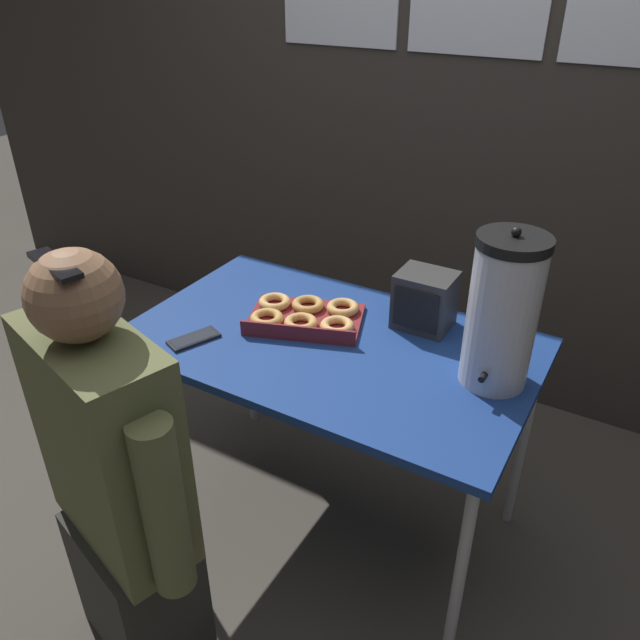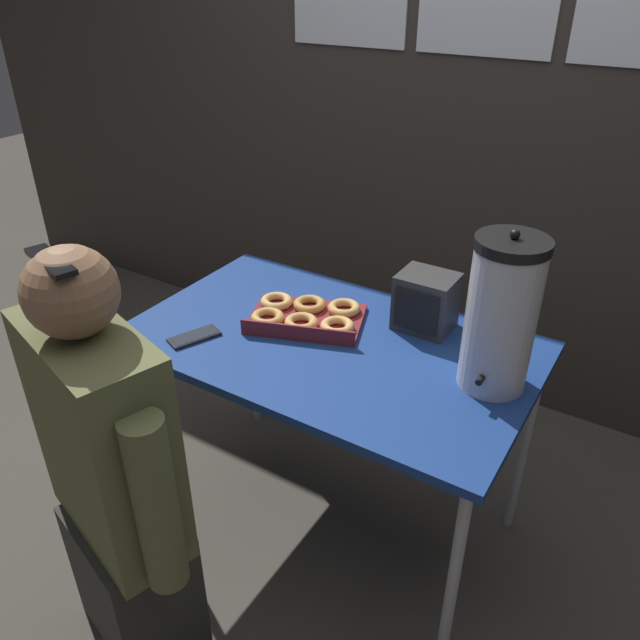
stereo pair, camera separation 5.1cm
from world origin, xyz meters
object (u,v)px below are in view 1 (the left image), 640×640
object	(u,v)px
donut_box	(305,316)
cell_phone	(194,339)
space_heater	(425,300)
coffee_urn	(503,312)
person_seated	(118,489)

from	to	relation	value
donut_box	cell_phone	distance (m)	0.36
cell_phone	space_heater	size ratio (longest dim) A/B	0.94
coffee_urn	space_heater	bearing A→B (deg)	147.35
cell_phone	person_seated	xyz separation A→B (m)	(0.11, -0.45, -0.18)
coffee_urn	person_seated	distance (m)	1.10
donut_box	space_heater	xyz separation A→B (m)	(0.33, 0.17, 0.07)
cell_phone	person_seated	bearing A→B (deg)	-54.21
donut_box	coffee_urn	size ratio (longest dim) A/B	0.93
person_seated	space_heater	bearing A→B (deg)	-100.68
cell_phone	space_heater	bearing A→B (deg)	60.09
coffee_urn	donut_box	bearing A→B (deg)	179.28
donut_box	person_seated	bearing A→B (deg)	-119.83
coffee_urn	person_seated	size ratio (longest dim) A/B	0.36
coffee_urn	cell_phone	xyz separation A→B (m)	(-0.85, -0.26, -0.21)
cell_phone	coffee_urn	bearing A→B (deg)	39.58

